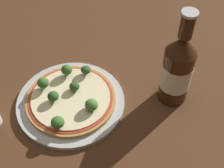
# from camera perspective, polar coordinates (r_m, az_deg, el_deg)

# --- Properties ---
(ground_plane) EXTENTS (3.00, 3.00, 0.00)m
(ground_plane) POSITION_cam_1_polar(r_m,az_deg,el_deg) (0.77, -8.96, -3.27)
(ground_plane) COLOR #4C2D19
(plate) EXTENTS (0.26, 0.26, 0.01)m
(plate) POSITION_cam_1_polar(r_m,az_deg,el_deg) (0.75, -7.52, -3.29)
(plate) COLOR #B2B7B2
(plate) RESTS_ON ground_plane
(pizza) EXTENTS (0.21, 0.21, 0.01)m
(pizza) POSITION_cam_1_polar(r_m,az_deg,el_deg) (0.74, -7.54, -2.70)
(pizza) COLOR #B77F42
(pizza) RESTS_ON plate
(broccoli_floret_0) EXTENTS (0.03, 0.03, 0.03)m
(broccoli_floret_0) POSITION_cam_1_polar(r_m,az_deg,el_deg) (0.75, -12.48, 0.20)
(broccoli_floret_0) COLOR #6B8E51
(broccoli_floret_0) RESTS_ON pizza
(broccoli_floret_1) EXTENTS (0.02, 0.02, 0.02)m
(broccoli_floret_1) POSITION_cam_1_polar(r_m,az_deg,el_deg) (0.77, -4.82, 2.58)
(broccoli_floret_1) COLOR #6B8E51
(broccoli_floret_1) RESTS_ON pizza
(broccoli_floret_2) EXTENTS (0.02, 0.02, 0.02)m
(broccoli_floret_2) POSITION_cam_1_polar(r_m,az_deg,el_deg) (0.74, -6.87, -0.44)
(broccoli_floret_2) COLOR #6B8E51
(broccoli_floret_2) RESTS_ON pizza
(broccoli_floret_3) EXTENTS (0.03, 0.03, 0.03)m
(broccoli_floret_3) POSITION_cam_1_polar(r_m,az_deg,el_deg) (0.68, -9.91, -6.92)
(broccoli_floret_3) COLOR #6B8E51
(broccoli_floret_3) RESTS_ON pizza
(broccoli_floret_4) EXTENTS (0.03, 0.03, 0.03)m
(broccoli_floret_4) POSITION_cam_1_polar(r_m,az_deg,el_deg) (0.73, -10.71, -2.22)
(broccoli_floret_4) COLOR #6B8E51
(broccoli_floret_4) RESTS_ON pizza
(broccoli_floret_5) EXTENTS (0.03, 0.03, 0.03)m
(broccoli_floret_5) POSITION_cam_1_polar(r_m,az_deg,el_deg) (0.77, -8.30, 2.56)
(broccoli_floret_5) COLOR #6B8E51
(broccoli_floret_5) RESTS_ON pizza
(broccoli_floret_6) EXTENTS (0.03, 0.03, 0.03)m
(broccoli_floret_6) POSITION_cam_1_polar(r_m,az_deg,el_deg) (0.70, -3.78, -3.82)
(broccoli_floret_6) COLOR #6B8E51
(broccoli_floret_6) RESTS_ON pizza
(beer_bottle) EXTENTS (0.07, 0.07, 0.25)m
(beer_bottle) POSITION_cam_1_polar(r_m,az_deg,el_deg) (0.71, 11.86, 2.68)
(beer_bottle) COLOR #381E0F
(beer_bottle) RESTS_ON ground_plane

